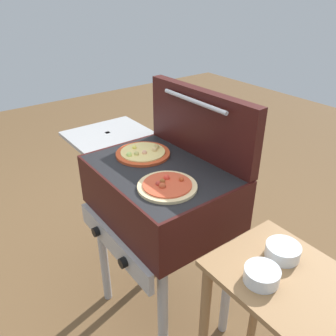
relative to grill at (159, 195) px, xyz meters
The scene contains 8 objects.
ground_plane 0.76m from the grill, 17.39° to the left, with size 8.00×8.00×0.00m, color brown.
grill is the anchor object (origin of this frame).
grill_lid_open 0.37m from the grill, 86.33° to the left, with size 0.63×0.09×0.30m.
pizza_pepperoni 0.23m from the grill, 23.96° to the right, with size 0.23×0.23×0.04m.
pizza_cheese 0.20m from the grill, behind, with size 0.25×0.25×0.04m.
prep_table 0.70m from the grill, ahead, with size 0.44×0.36×0.81m.
topping_bowl_near 0.61m from the grill, ahead, with size 0.11×0.11×0.04m.
topping_bowl_far 0.64m from the grill, ahead, with size 0.11×0.11×0.04m.
Camera 1 is at (1.06, -0.75, 1.60)m, focal length 37.08 mm.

